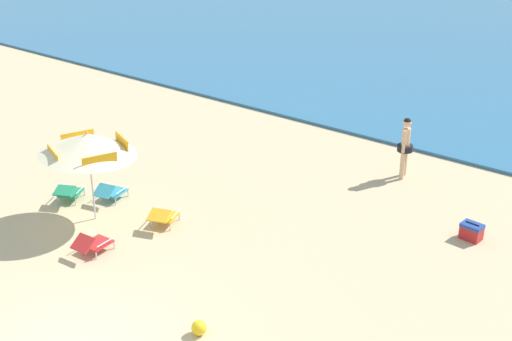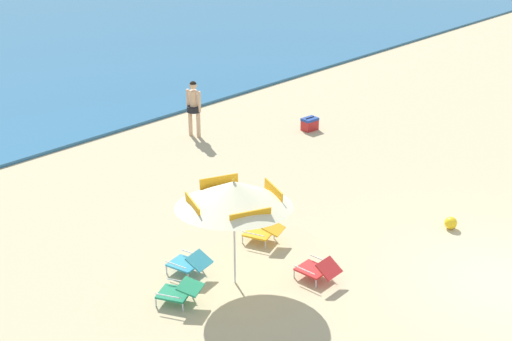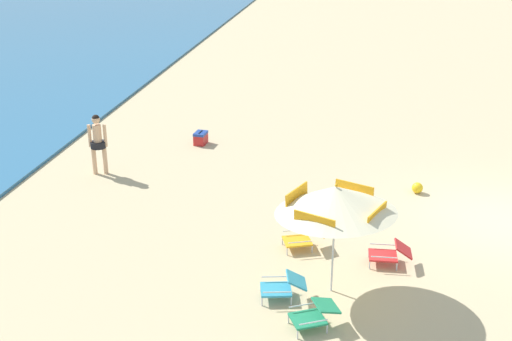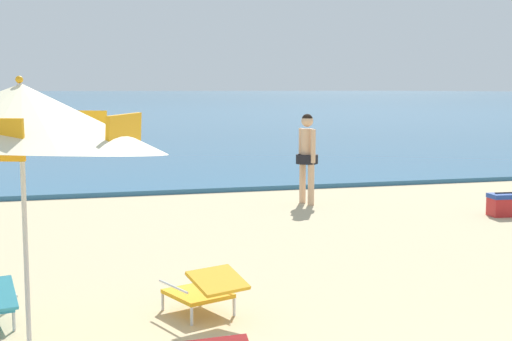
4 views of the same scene
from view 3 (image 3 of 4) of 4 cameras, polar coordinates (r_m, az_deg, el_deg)
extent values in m
plane|color=tan|center=(17.27, 20.71, -4.10)|extent=(800.00, 800.00, 0.00)
cylinder|color=silver|center=(12.97, 6.73, -6.03)|extent=(0.04, 0.04, 2.29)
cone|color=beige|center=(12.57, 6.91, -2.51)|extent=(3.34, 3.34, 0.70)
cube|color=orange|center=(12.97, 3.54, -2.15)|extent=(0.78, 0.36, 0.29)
cube|color=orange|center=(11.94, 5.07, -4.48)|extent=(0.36, 0.78, 0.29)
cube|color=orange|center=(12.32, 10.42, -3.89)|extent=(0.78, 0.36, 0.29)
cube|color=orange|center=(13.33, 8.51, -1.67)|extent=(0.36, 0.78, 0.29)
sphere|color=orange|center=(12.45, 6.97, -1.28)|extent=(0.06, 0.06, 0.06)
cube|color=#1E7F56|center=(12.35, 4.50, -12.69)|extent=(0.73, 0.77, 0.04)
cube|color=#1E7F56|center=(12.33, 6.09, -11.55)|extent=(0.63, 0.59, 0.14)
cylinder|color=silver|center=(12.14, 3.61, -13.99)|extent=(0.03, 0.03, 0.18)
cylinder|color=silver|center=(12.51, 2.83, -12.72)|extent=(0.03, 0.03, 0.18)
cylinder|color=silver|center=(12.32, 6.17, -13.49)|extent=(0.03, 0.03, 0.18)
cylinder|color=silver|center=(12.69, 5.32, -12.26)|extent=(0.03, 0.03, 0.18)
cylinder|color=silver|center=(12.07, 5.00, -12.95)|extent=(0.27, 0.49, 0.02)
cylinder|color=silver|center=(12.49, 4.06, -11.54)|extent=(0.27, 0.49, 0.02)
cube|color=gold|center=(14.87, 3.59, -6.10)|extent=(0.70, 0.74, 0.04)
cube|color=gold|center=(14.85, 5.00, -5.23)|extent=(0.61, 0.56, 0.17)
cylinder|color=silver|center=(14.65, 2.71, -7.03)|extent=(0.03, 0.03, 0.18)
cylinder|color=silver|center=(15.07, 2.30, -6.13)|extent=(0.03, 0.03, 0.18)
cylinder|color=silver|center=(14.78, 4.88, -6.82)|extent=(0.03, 0.03, 0.18)
cylinder|color=silver|center=(15.19, 4.41, -5.93)|extent=(0.03, 0.03, 0.18)
cylinder|color=silver|center=(14.57, 3.86, -6.20)|extent=(0.21, 0.51, 0.02)
cylinder|color=silver|center=(15.05, 3.35, -5.20)|extent=(0.21, 0.51, 0.02)
cube|color=teal|center=(13.13, 1.73, -10.26)|extent=(0.64, 0.70, 0.04)
cube|color=teal|center=(13.05, 3.52, -9.46)|extent=(0.57, 0.48, 0.23)
cylinder|color=silver|center=(12.97, 0.52, -11.28)|extent=(0.03, 0.03, 0.18)
cylinder|color=silver|center=(13.38, 0.42, -10.12)|extent=(0.03, 0.03, 0.18)
cylinder|color=silver|center=(13.01, 3.08, -11.22)|extent=(0.03, 0.03, 0.18)
cylinder|color=silver|center=(13.42, 2.89, -10.06)|extent=(0.03, 0.03, 0.18)
cylinder|color=silver|center=(12.83, 1.82, -10.49)|extent=(0.14, 0.53, 0.02)
cylinder|color=silver|center=(13.30, 1.66, -9.18)|extent=(0.14, 0.53, 0.02)
cube|color=red|center=(14.52, 10.93, -7.25)|extent=(0.55, 0.63, 0.04)
cube|color=red|center=(14.47, 12.64, -6.64)|extent=(0.51, 0.40, 0.26)
cylinder|color=silver|center=(14.34, 9.80, -8.07)|extent=(0.03, 0.03, 0.18)
cylinder|color=silver|center=(14.77, 9.73, -7.11)|extent=(0.03, 0.03, 0.18)
cylinder|color=silver|center=(14.39, 12.09, -8.15)|extent=(0.03, 0.03, 0.18)
cylinder|color=silver|center=(14.81, 11.95, -7.19)|extent=(0.03, 0.03, 0.18)
cylinder|color=silver|center=(14.22, 11.03, -7.38)|extent=(0.06, 0.54, 0.02)
cylinder|color=silver|center=(14.71, 10.90, -6.30)|extent=(0.06, 0.54, 0.02)
cylinder|color=#D8A87F|center=(19.28, -13.83, 0.92)|extent=(0.13, 0.13, 0.86)
cylinder|color=#D8A87F|center=(19.22, -12.94, 0.94)|extent=(0.13, 0.13, 0.86)
cylinder|color=black|center=(19.09, -13.51, 2.19)|extent=(0.43, 0.43, 0.18)
cylinder|color=#D8A87F|center=(19.00, -13.58, 3.00)|extent=(0.24, 0.24, 0.61)
cylinder|color=#D8A87F|center=(19.05, -14.22, 2.93)|extent=(0.09, 0.09, 0.65)
cylinder|color=#D8A87F|center=(18.96, -12.94, 2.97)|extent=(0.09, 0.09, 0.65)
sphere|color=#D8A87F|center=(18.86, -13.71, 4.31)|extent=(0.23, 0.23, 0.23)
sphere|color=black|center=(18.85, -13.72, 4.40)|extent=(0.22, 0.22, 0.22)
cube|color=red|center=(21.21, -4.81, 2.71)|extent=(0.51, 0.38, 0.32)
cube|color=navy|center=(21.14, -4.83, 3.22)|extent=(0.52, 0.39, 0.08)
cylinder|color=black|center=(21.13, -4.83, 3.36)|extent=(0.34, 0.06, 0.02)
sphere|color=yellow|center=(18.11, 13.80, -1.47)|extent=(0.30, 0.30, 0.30)
camera|label=1|loc=(26.08, 34.39, 21.44)|focal=50.10mm
camera|label=2|loc=(9.25, 86.92, 7.43)|focal=51.51mm
camera|label=4|loc=(13.80, 32.20, -2.68)|focal=49.35mm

